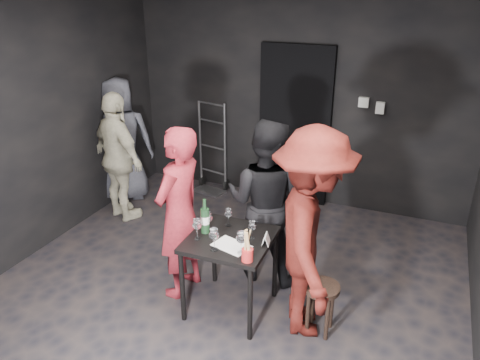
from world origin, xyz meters
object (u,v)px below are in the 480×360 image
at_px(man_maroon, 313,213).
at_px(bystander_grey, 121,133).
at_px(stool, 321,296).
at_px(server_red, 179,204).
at_px(tasting_table, 230,247).
at_px(breadstick_cup, 247,246).
at_px(woman_black, 266,193).
at_px(bystander_cream, 118,153).
at_px(wine_bottle, 205,220).
at_px(hand_truck, 212,175).

relative_size(man_maroon, bystander_grey, 1.18).
xyz_separation_m(stool, server_red, (-1.39, 0.07, 0.57)).
bearing_deg(tasting_table, breadstick_cup, -45.07).
relative_size(woman_black, bystander_cream, 1.04).
distance_m(tasting_table, bystander_cream, 2.30).
xyz_separation_m(tasting_table, server_red, (-0.55, 0.08, 0.28)).
distance_m(tasting_table, woman_black, 0.70).
distance_m(stool, bystander_cream, 3.09).
xyz_separation_m(tasting_table, stool, (0.84, 0.01, -0.29)).
bearing_deg(wine_bottle, breadstick_cup, -28.33).
relative_size(bystander_grey, wine_bottle, 5.79).
bearing_deg(stool, tasting_table, -179.52).
xyz_separation_m(tasting_table, breadstick_cup, (0.27, -0.28, 0.23)).
relative_size(server_red, bystander_cream, 1.06).
bearing_deg(server_red, bystander_grey, -125.29).
bearing_deg(stool, breadstick_cup, -153.34).
distance_m(stool, breadstick_cup, 0.82).
bearing_deg(bystander_cream, stool, -178.04).
relative_size(hand_truck, bystander_grey, 0.68).
distance_m(hand_truck, tasting_table, 2.70).
bearing_deg(tasting_table, man_maroon, 3.42).
height_order(tasting_table, server_red, server_red).
distance_m(hand_truck, woman_black, 2.30).
bearing_deg(woman_black, bystander_cream, -13.33).
distance_m(tasting_table, server_red, 0.62).
relative_size(man_maroon, breadstick_cup, 7.54).
bearing_deg(server_red, woman_black, 137.01).
distance_m(man_maroon, bystander_cream, 2.92).
bearing_deg(stool, bystander_cream, 158.48).
xyz_separation_m(bystander_grey, wine_bottle, (2.07, -1.62, -0.07)).
bearing_deg(woman_black, man_maroon, 135.40).
xyz_separation_m(man_maroon, breadstick_cup, (-0.43, -0.32, -0.23)).
xyz_separation_m(hand_truck, bystander_cream, (-0.67, -1.19, 0.65)).
distance_m(stool, bystander_grey, 3.58).
height_order(hand_truck, breadstick_cup, hand_truck).
height_order(stool, breadstick_cup, breadstick_cup).
xyz_separation_m(tasting_table, woman_black, (0.09, 0.64, 0.27)).
bearing_deg(woman_black, server_red, 40.75).
distance_m(tasting_table, man_maroon, 0.85).
xyz_separation_m(bystander_grey, breadstick_cup, (2.58, -1.90, -0.06)).
xyz_separation_m(hand_truck, server_red, (0.77, -2.23, 0.70)).
bearing_deg(hand_truck, stool, -34.62).
bearing_deg(bystander_grey, wine_bottle, 108.03).
relative_size(tasting_table, bystander_grey, 0.40).
bearing_deg(hand_truck, wine_bottle, -52.70).
relative_size(tasting_table, server_red, 0.40).
relative_size(hand_truck, bystander_cream, 0.73).
distance_m(bystander_grey, wine_bottle, 2.63).
relative_size(tasting_table, wine_bottle, 2.31).
relative_size(woman_black, breadstick_cup, 6.22).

